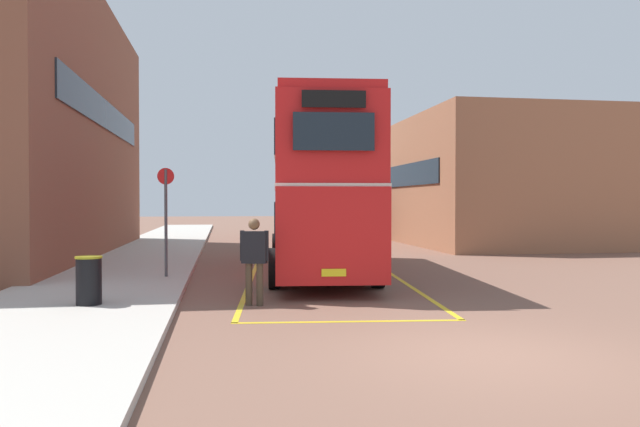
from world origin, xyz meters
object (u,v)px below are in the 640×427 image
object	(u,v)px
pedestrian_boarding	(254,255)
litter_bin	(89,280)
double_decker_bus	(318,189)
bus_stop_sign	(166,212)
single_deck_bus	(319,210)

from	to	relation	value
pedestrian_boarding	litter_bin	world-z (taller)	pedestrian_boarding
double_decker_bus	litter_bin	size ratio (longest dim) A/B	11.77
double_decker_bus	litter_bin	distance (m)	8.06
bus_stop_sign	double_decker_bus	bearing A→B (deg)	18.19
single_deck_bus	pedestrian_boarding	world-z (taller)	single_deck_bus
double_decker_bus	single_deck_bus	xyz separation A→B (m)	(3.02, 18.84, -0.87)
single_deck_bus	pedestrian_boarding	xyz separation A→B (m)	(-5.20, -24.34, -0.59)
single_deck_bus	double_decker_bus	bearing A→B (deg)	-99.10
single_deck_bus	litter_bin	size ratio (longest dim) A/B	10.17
double_decker_bus	pedestrian_boarding	bearing A→B (deg)	-111.64
double_decker_bus	single_deck_bus	world-z (taller)	double_decker_bus
pedestrian_boarding	bus_stop_sign	xyz separation A→B (m)	(-2.13, 4.08, 0.82)
litter_bin	bus_stop_sign	size ratio (longest dim) A/B	0.32
double_decker_bus	litter_bin	bearing A→B (deg)	-133.31
single_deck_bus	bus_stop_sign	world-z (taller)	bus_stop_sign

